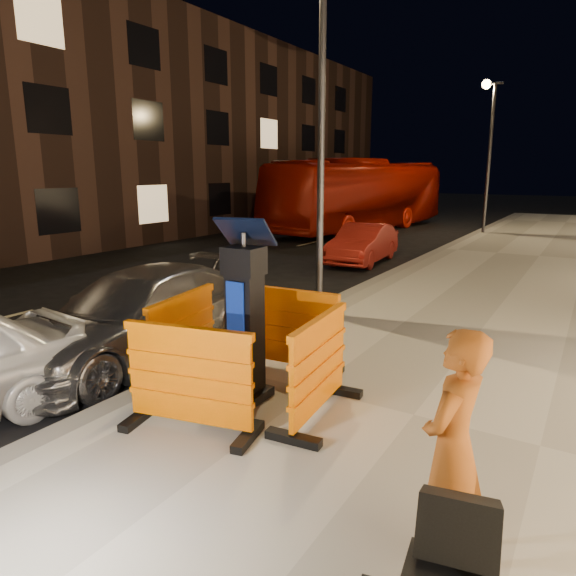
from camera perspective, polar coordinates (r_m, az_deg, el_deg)
The scene contains 14 objects.
ground_plane at distance 7.29m, azimuth -9.62°, elevation -9.24°, with size 120.00×120.00×0.00m, color black.
sidewalk at distance 5.90m, azimuth 13.77°, elevation -14.17°, with size 6.00×60.00×0.15m, color #99968B.
kerb at distance 7.26m, azimuth -9.65°, elevation -8.69°, with size 0.30×60.00×0.15m, color slate.
parking_kiosk at distance 5.81m, azimuth -4.82°, elevation -3.01°, with size 0.62×0.62×1.97m, color black.
barrier_front at distance 5.26m, azimuth -10.90°, elevation -9.97°, with size 1.41×0.58×1.10m, color #E06500.
barrier_back at distance 6.70m, azimuth 0.04°, elevation -4.70°, with size 1.41×0.58×1.10m, color #E06500.
barrier_kerbside at distance 6.52m, azimuth -11.55°, elevation -5.45°, with size 1.41×0.58×1.10m, color #E06500.
barrier_bldgside at distance 5.48m, azimuth 3.44°, elevation -8.82°, with size 1.41×0.58×1.10m, color #E06500.
car_silver at distance 8.07m, azimuth -15.79°, elevation -7.34°, with size 1.81×4.46×1.30m, color #A1A1A5.
car_red at distance 15.77m, azimuth 8.26°, elevation 2.82°, with size 1.23×3.53×1.16m, color #A72219.
bus_doubledecker at distance 24.38m, azimuth 7.94°, elevation 6.36°, with size 2.72×11.64×3.24m, color #950F02.
man at distance 3.68m, azimuth 17.82°, elevation -16.46°, with size 0.59×0.39×1.62m, color #8D4414.
street_lamp_mid at distance 9.11m, azimuth 3.70°, elevation 15.55°, with size 0.12×0.12×6.00m, color #3F3F44.
street_lamp_far at distance 23.45m, azimuth 21.44°, elevation 13.08°, with size 0.12×0.12×6.00m, color #3F3F44.
Camera 1 is at (4.48, -5.06, 2.72)m, focal length 32.00 mm.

